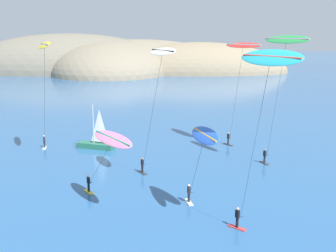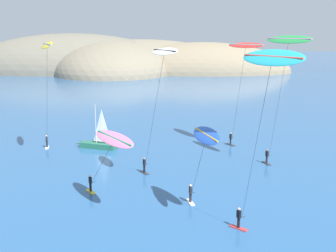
{
  "view_description": "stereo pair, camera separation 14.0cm",
  "coord_description": "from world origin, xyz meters",
  "px_view_note": "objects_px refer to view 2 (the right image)",
  "views": [
    {
      "loc": [
        4.92,
        -19.43,
        14.75
      ],
      "look_at": [
        5.27,
        22.97,
        5.2
      ],
      "focal_mm": 45.0,
      "sensor_mm": 36.0,
      "label": 1
    },
    {
      "loc": [
        5.06,
        -19.43,
        14.75
      ],
      "look_at": [
        5.27,
        22.97,
        5.2
      ],
      "focal_mm": 45.0,
      "sensor_mm": 36.0,
      "label": 2
    }
  ],
  "objects_px": {
    "kitesurfer_yellow": "(45,55)",
    "kitesurfer_cyan": "(267,71)",
    "kitesurfer_pink": "(110,142)",
    "kitesurfer_white": "(160,63)",
    "kitesurfer_red": "(243,51)",
    "kitesurfer_blue": "(203,141)",
    "sailboat_near": "(94,143)",
    "kitesurfer_green": "(285,49)"
  },
  "relations": [
    {
      "from": "kitesurfer_red",
      "to": "kitesurfer_yellow",
      "type": "height_order",
      "value": "kitesurfer_yellow"
    },
    {
      "from": "kitesurfer_cyan",
      "to": "kitesurfer_blue",
      "type": "xyz_separation_m",
      "value": [
        -3.82,
        3.92,
        -5.78
      ]
    },
    {
      "from": "kitesurfer_pink",
      "to": "kitesurfer_green",
      "type": "height_order",
      "value": "kitesurfer_green"
    },
    {
      "from": "sailboat_near",
      "to": "kitesurfer_red",
      "type": "xyz_separation_m",
      "value": [
        18.67,
        -0.46,
        11.72
      ]
    },
    {
      "from": "kitesurfer_pink",
      "to": "kitesurfer_white",
      "type": "xyz_separation_m",
      "value": [
        4.05,
        5.19,
        6.06
      ]
    },
    {
      "from": "kitesurfer_white",
      "to": "kitesurfer_red",
      "type": "bearing_deg",
      "value": 54.18
    },
    {
      "from": "kitesurfer_red",
      "to": "kitesurfer_green",
      "type": "bearing_deg",
      "value": -69.69
    },
    {
      "from": "kitesurfer_cyan",
      "to": "kitesurfer_pink",
      "type": "bearing_deg",
      "value": 154.14
    },
    {
      "from": "kitesurfer_pink",
      "to": "kitesurfer_red",
      "type": "height_order",
      "value": "kitesurfer_red"
    },
    {
      "from": "kitesurfer_cyan",
      "to": "kitesurfer_white",
      "type": "height_order",
      "value": "kitesurfer_cyan"
    },
    {
      "from": "kitesurfer_pink",
      "to": "kitesurfer_green",
      "type": "relative_size",
      "value": 0.55
    },
    {
      "from": "kitesurfer_green",
      "to": "kitesurfer_white",
      "type": "distance_m",
      "value": 14.11
    },
    {
      "from": "kitesurfer_green",
      "to": "kitesurfer_white",
      "type": "relative_size",
      "value": 1.08
    },
    {
      "from": "kitesurfer_pink",
      "to": "kitesurfer_cyan",
      "type": "bearing_deg",
      "value": -25.86
    },
    {
      "from": "kitesurfer_red",
      "to": "kitesurfer_blue",
      "type": "xyz_separation_m",
      "value": [
        -6.53,
        -20.43,
        -5.96
      ]
    },
    {
      "from": "kitesurfer_white",
      "to": "kitesurfer_blue",
      "type": "distance_m",
      "value": 9.34
    },
    {
      "from": "kitesurfer_red",
      "to": "kitesurfer_green",
      "type": "xyz_separation_m",
      "value": [
        2.95,
        -7.97,
        0.63
      ]
    },
    {
      "from": "kitesurfer_pink",
      "to": "kitesurfer_white",
      "type": "relative_size",
      "value": 0.59
    },
    {
      "from": "kitesurfer_pink",
      "to": "kitesurfer_blue",
      "type": "xyz_separation_m",
      "value": [
        7.43,
        -1.53,
        0.5
      ]
    },
    {
      "from": "kitesurfer_white",
      "to": "kitesurfer_blue",
      "type": "relative_size",
      "value": 1.8
    },
    {
      "from": "sailboat_near",
      "to": "kitesurfer_red",
      "type": "height_order",
      "value": "kitesurfer_red"
    },
    {
      "from": "sailboat_near",
      "to": "kitesurfer_yellow",
      "type": "height_order",
      "value": "kitesurfer_yellow"
    },
    {
      "from": "kitesurfer_white",
      "to": "kitesurfer_pink",
      "type": "bearing_deg",
      "value": -128.0
    },
    {
      "from": "kitesurfer_cyan",
      "to": "kitesurfer_white",
      "type": "relative_size",
      "value": 1.02
    },
    {
      "from": "kitesurfer_green",
      "to": "kitesurfer_yellow",
      "type": "distance_m",
      "value": 26.16
    },
    {
      "from": "sailboat_near",
      "to": "kitesurfer_cyan",
      "type": "distance_m",
      "value": 31.68
    },
    {
      "from": "sailboat_near",
      "to": "kitesurfer_red",
      "type": "bearing_deg",
      "value": -1.41
    },
    {
      "from": "kitesurfer_red",
      "to": "kitesurfer_white",
      "type": "relative_size",
      "value": 1.01
    },
    {
      "from": "kitesurfer_cyan",
      "to": "kitesurfer_blue",
      "type": "relative_size",
      "value": 1.83
    },
    {
      "from": "sailboat_near",
      "to": "kitesurfer_blue",
      "type": "distance_m",
      "value": 24.84
    },
    {
      "from": "kitesurfer_white",
      "to": "kitesurfer_cyan",
      "type": "bearing_deg",
      "value": -55.95
    },
    {
      "from": "kitesurfer_pink",
      "to": "kitesurfer_white",
      "type": "bearing_deg",
      "value": 52.0
    },
    {
      "from": "kitesurfer_blue",
      "to": "kitesurfer_red",
      "type": "bearing_deg",
      "value": 72.28
    },
    {
      "from": "kitesurfer_red",
      "to": "sailboat_near",
      "type": "bearing_deg",
      "value": 178.59
    },
    {
      "from": "kitesurfer_pink",
      "to": "kitesurfer_yellow",
      "type": "xyz_separation_m",
      "value": [
        -9.0,
        14.5,
        6.29
      ]
    },
    {
      "from": "kitesurfer_blue",
      "to": "sailboat_near",
      "type": "bearing_deg",
      "value": 120.17
    },
    {
      "from": "kitesurfer_yellow",
      "to": "kitesurfer_cyan",
      "type": "bearing_deg",
      "value": -44.58
    },
    {
      "from": "kitesurfer_pink",
      "to": "kitesurfer_blue",
      "type": "height_order",
      "value": "kitesurfer_blue"
    },
    {
      "from": "kitesurfer_yellow",
      "to": "kitesurfer_white",
      "type": "distance_m",
      "value": 16.04
    },
    {
      "from": "kitesurfer_white",
      "to": "kitesurfer_blue",
      "type": "bearing_deg",
      "value": -63.33
    },
    {
      "from": "sailboat_near",
      "to": "kitesurfer_pink",
      "type": "relative_size",
      "value": 0.74
    },
    {
      "from": "sailboat_near",
      "to": "kitesurfer_cyan",
      "type": "xyz_separation_m",
      "value": [
        15.96,
        -24.82,
        11.54
      ]
    }
  ]
}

